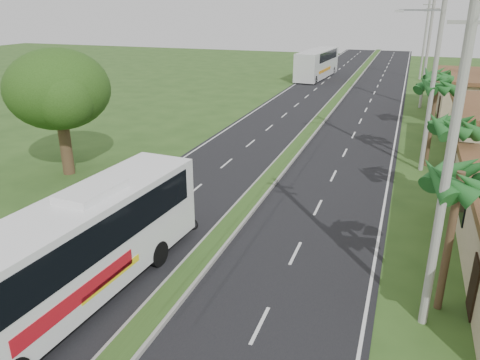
% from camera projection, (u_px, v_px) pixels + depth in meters
% --- Properties ---
extents(ground, '(180.00, 180.00, 0.00)m').
position_uv_depth(ground, '(165.00, 304.00, 16.37)').
color(ground, '#2C4B1B').
rests_on(ground, ground).
extents(road_asphalt, '(14.00, 160.00, 0.02)m').
position_uv_depth(road_asphalt, '(296.00, 148.00, 33.98)').
color(road_asphalt, black).
rests_on(road_asphalt, ground).
extents(median_strip, '(1.20, 160.00, 0.18)m').
position_uv_depth(median_strip, '(296.00, 147.00, 33.94)').
color(median_strip, gray).
rests_on(median_strip, ground).
extents(lane_edge_left, '(0.12, 160.00, 0.01)m').
position_uv_depth(lane_edge_left, '(211.00, 140.00, 36.09)').
color(lane_edge_left, silver).
rests_on(lane_edge_left, ground).
extents(lane_edge_right, '(0.12, 160.00, 0.01)m').
position_uv_depth(lane_edge_right, '(392.00, 158.00, 31.87)').
color(lane_edge_right, silver).
rests_on(lane_edge_right, ground).
extents(palm_verge_a, '(2.40, 2.40, 5.45)m').
position_uv_depth(palm_verge_a, '(460.00, 180.00, 14.50)').
color(palm_verge_a, '#473321').
rests_on(palm_verge_a, ground).
extents(palm_verge_b, '(2.40, 2.40, 5.05)m').
position_uv_depth(palm_verge_b, '(453.00, 126.00, 22.43)').
color(palm_verge_b, '#473321').
rests_on(palm_verge_b, ground).
extents(palm_verge_c, '(2.40, 2.40, 5.85)m').
position_uv_depth(palm_verge_c, '(437.00, 86.00, 28.51)').
color(palm_verge_c, '#473321').
rests_on(palm_verge_c, ground).
extents(palm_verge_d, '(2.40, 2.40, 5.25)m').
position_uv_depth(palm_verge_d, '(439.00, 76.00, 36.48)').
color(palm_verge_d, '#473321').
rests_on(palm_verge_d, ground).
extents(shade_tree, '(6.30, 6.00, 7.54)m').
position_uv_depth(shade_tree, '(57.00, 92.00, 27.22)').
color(shade_tree, '#473321').
rests_on(shade_tree, ground).
extents(utility_pole_a, '(1.60, 0.28, 11.00)m').
position_uv_depth(utility_pole_a, '(449.00, 159.00, 13.44)').
color(utility_pole_a, gray).
rests_on(utility_pole_a, ground).
extents(utility_pole_b, '(3.20, 0.28, 12.00)m').
position_uv_depth(utility_pole_b, '(434.00, 69.00, 27.33)').
color(utility_pole_b, gray).
rests_on(utility_pole_b, ground).
extents(utility_pole_c, '(1.60, 0.28, 11.00)m').
position_uv_depth(utility_pole_c, '(428.00, 50.00, 45.14)').
color(utility_pole_c, gray).
rests_on(utility_pole_c, ground).
extents(utility_pole_d, '(1.60, 0.28, 10.50)m').
position_uv_depth(utility_pole_d, '(425.00, 39.00, 62.84)').
color(utility_pole_d, gray).
rests_on(utility_pole_d, ground).
extents(coach_bus_main, '(3.33, 12.33, 3.94)m').
position_uv_depth(coach_bus_main, '(74.00, 248.00, 15.71)').
color(coach_bus_main, white).
rests_on(coach_bus_main, ground).
extents(coach_bus_far, '(3.77, 13.20, 3.79)m').
position_uv_depth(coach_bus_far, '(317.00, 62.00, 65.24)').
color(coach_bus_far, silver).
rests_on(coach_bus_far, ground).
extents(motorcyclist, '(1.61, 0.47, 2.26)m').
position_uv_depth(motorcyclist, '(182.00, 212.00, 21.54)').
color(motorcyclist, black).
rests_on(motorcyclist, ground).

